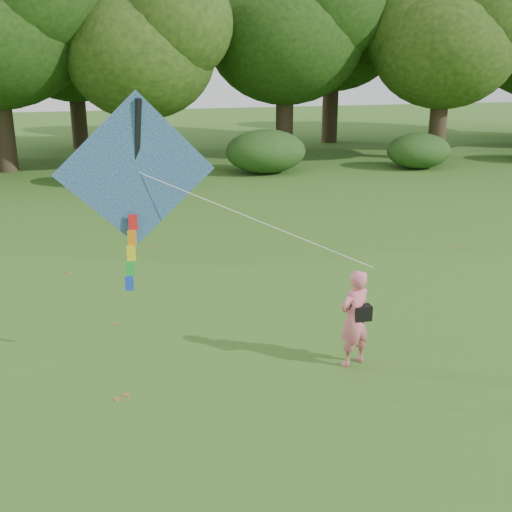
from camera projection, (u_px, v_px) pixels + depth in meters
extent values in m
plane|color=#265114|center=(355.00, 371.00, 10.81)|extent=(100.00, 100.00, 0.00)
imported|color=#D76576|center=(354.00, 318.00, 10.79)|extent=(0.73, 0.61, 1.70)
cube|color=black|center=(362.00, 313.00, 10.76)|extent=(0.30, 0.20, 0.26)
cylinder|color=black|center=(356.00, 295.00, 10.62)|extent=(0.33, 0.14, 0.47)
cube|color=#2764AB|center=(136.00, 171.00, 10.07)|extent=(2.54, 0.47, 2.52)
cube|color=black|center=(136.00, 171.00, 10.10)|extent=(0.26, 0.62, 2.28)
cylinder|color=white|center=(257.00, 220.00, 10.30)|extent=(3.69, 0.93, 1.59)
cube|color=red|center=(133.00, 222.00, 10.32)|extent=(0.14, 0.06, 0.26)
cube|color=orange|center=(132.00, 238.00, 10.39)|extent=(0.14, 0.06, 0.26)
cube|color=yellow|center=(131.00, 253.00, 10.47)|extent=(0.14, 0.06, 0.26)
cube|color=green|center=(130.00, 268.00, 10.54)|extent=(0.14, 0.06, 0.26)
cube|color=blue|center=(129.00, 283.00, 10.62)|extent=(0.14, 0.06, 0.26)
cylinder|color=#3A2D1E|center=(3.00, 127.00, 27.87)|extent=(0.88, 0.88, 3.85)
cylinder|color=#3A2D1E|center=(145.00, 134.00, 28.39)|extent=(0.80, 0.80, 3.15)
ellipsoid|color=#1E3F11|center=(141.00, 55.00, 27.36)|extent=(6.40, 6.40, 5.44)
cylinder|color=#3A2D1E|center=(284.00, 119.00, 31.71)|extent=(0.86, 0.86, 3.67)
ellipsoid|color=#1E3F11|center=(286.00, 36.00, 30.50)|extent=(7.60, 7.60, 6.46)
cylinder|color=#3A2D1E|center=(438.00, 124.00, 30.98)|extent=(0.83, 0.83, 3.43)
ellipsoid|color=#1E3F11|center=(445.00, 46.00, 29.88)|extent=(6.80, 6.80, 5.78)
cylinder|color=#3A2D1E|center=(79.00, 115.00, 34.61)|extent=(0.84, 0.84, 3.50)
ellipsoid|color=#1E3F11|center=(73.00, 44.00, 33.47)|extent=(7.00, 7.00, 5.95)
cylinder|color=#3A2D1E|center=(330.00, 107.00, 36.70)|extent=(0.90, 0.90, 4.02)
ellipsoid|color=#1E3F11|center=(333.00, 30.00, 35.42)|extent=(7.80, 7.80, 6.63)
ellipsoid|color=#264919|center=(101.00, 166.00, 25.53)|extent=(2.66, 2.09, 1.42)
ellipsoid|color=#264919|center=(266.00, 151.00, 27.75)|extent=(3.50, 2.75, 1.88)
ellipsoid|color=#264919|center=(419.00, 151.00, 28.88)|extent=(2.94, 2.31, 1.58)
cube|color=brown|center=(397.00, 211.00, 21.42)|extent=(0.12, 0.14, 0.01)
cube|color=brown|center=(116.00, 323.00, 12.66)|extent=(0.14, 0.13, 0.01)
cube|color=brown|center=(342.00, 259.00, 16.55)|extent=(0.13, 0.14, 0.01)
cube|color=brown|center=(151.00, 247.00, 17.57)|extent=(0.14, 0.13, 0.01)
cube|color=brown|center=(117.00, 399.00, 9.93)|extent=(0.12, 0.14, 0.01)
cube|color=brown|center=(459.00, 247.00, 17.51)|extent=(0.14, 0.14, 0.01)
cube|color=brown|center=(126.00, 395.00, 10.04)|extent=(0.14, 0.14, 0.01)
cube|color=brown|center=(69.00, 273.00, 15.51)|extent=(0.14, 0.14, 0.01)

